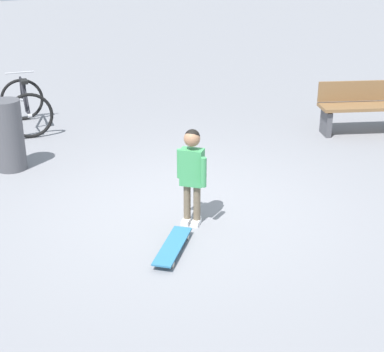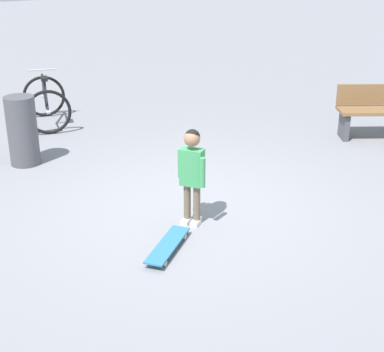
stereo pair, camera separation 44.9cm
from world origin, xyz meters
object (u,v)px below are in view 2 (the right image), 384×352
Objects in this scene: skateboard at (168,245)px; trash_bin at (22,131)px; child_person at (192,167)px; bicycle_near at (46,102)px.

trash_bin is at bearing -75.93° from skateboard.
skateboard is at bearing 104.07° from trash_bin.
child_person reaches higher than bicycle_near.
bicycle_near is at bearing -82.63° from child_person.
bicycle_near is 1.79m from trash_bin.
child_person is at bearing 115.56° from trash_bin.
child_person is 1.52× the size of skateboard.
child_person is at bearing -138.14° from skateboard.
bicycle_near is at bearing -89.20° from skateboard.
skateboard is at bearing 90.80° from bicycle_near.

